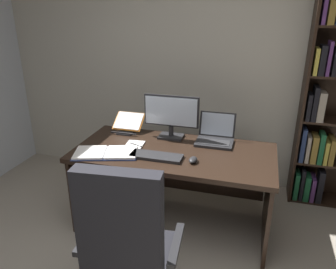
{
  "coord_description": "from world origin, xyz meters",
  "views": [
    {
      "loc": [
        0.49,
        -1.1,
        1.87
      ],
      "look_at": [
        -0.19,
        1.28,
        0.89
      ],
      "focal_mm": 35.23,
      "sensor_mm": 36.0,
      "label": 1
    }
  ],
  "objects_px": {
    "keyboard": "(156,156)",
    "computer_mouse": "(193,160)",
    "office_chair": "(128,256)",
    "notepad": "(134,145)",
    "laptop": "(215,136)",
    "reading_stand_with_book": "(128,123)",
    "monitor": "(171,117)",
    "open_binder": "(106,153)",
    "desk": "(176,167)",
    "pen": "(136,145)"
  },
  "relations": [
    {
      "from": "computer_mouse",
      "to": "pen",
      "type": "relative_size",
      "value": 0.74
    },
    {
      "from": "reading_stand_with_book",
      "to": "pen",
      "type": "bearing_deg",
      "value": -58.15
    },
    {
      "from": "office_chair",
      "to": "monitor",
      "type": "xyz_separation_m",
      "value": [
        -0.08,
        1.27,
        0.47
      ]
    },
    {
      "from": "office_chair",
      "to": "laptop",
      "type": "distance_m",
      "value": 1.35
    },
    {
      "from": "open_binder",
      "to": "notepad",
      "type": "xyz_separation_m",
      "value": [
        0.16,
        0.22,
        -0.01
      ]
    },
    {
      "from": "reading_stand_with_book",
      "to": "desk",
      "type": "bearing_deg",
      "value": -24.65
    },
    {
      "from": "office_chair",
      "to": "pen",
      "type": "xyz_separation_m",
      "value": [
        -0.32,
        0.99,
        0.28
      ]
    },
    {
      "from": "laptop",
      "to": "keyboard",
      "type": "relative_size",
      "value": 0.77
    },
    {
      "from": "open_binder",
      "to": "reading_stand_with_book",
      "type": "bearing_deg",
      "value": 75.91
    },
    {
      "from": "computer_mouse",
      "to": "notepad",
      "type": "xyz_separation_m",
      "value": [
        -0.56,
        0.17,
        -0.02
      ]
    },
    {
      "from": "pen",
      "to": "notepad",
      "type": "bearing_deg",
      "value": 180.0
    },
    {
      "from": "monitor",
      "to": "pen",
      "type": "height_order",
      "value": "monitor"
    },
    {
      "from": "office_chair",
      "to": "open_binder",
      "type": "bearing_deg",
      "value": 117.3
    },
    {
      "from": "monitor",
      "to": "desk",
      "type": "bearing_deg",
      "value": -63.24
    },
    {
      "from": "reading_stand_with_book",
      "to": "pen",
      "type": "distance_m",
      "value": 0.4
    },
    {
      "from": "keyboard",
      "to": "reading_stand_with_book",
      "type": "height_order",
      "value": "reading_stand_with_book"
    },
    {
      "from": "reading_stand_with_book",
      "to": "open_binder",
      "type": "distance_m",
      "value": 0.56
    },
    {
      "from": "monitor",
      "to": "computer_mouse",
      "type": "distance_m",
      "value": 0.57
    },
    {
      "from": "desk",
      "to": "monitor",
      "type": "height_order",
      "value": "monitor"
    },
    {
      "from": "monitor",
      "to": "laptop",
      "type": "bearing_deg",
      "value": 0.64
    },
    {
      "from": "laptop",
      "to": "computer_mouse",
      "type": "relative_size",
      "value": 3.09
    },
    {
      "from": "keyboard",
      "to": "notepad",
      "type": "height_order",
      "value": "keyboard"
    },
    {
      "from": "laptop",
      "to": "reading_stand_with_book",
      "type": "bearing_deg",
      "value": 176.86
    },
    {
      "from": "computer_mouse",
      "to": "pen",
      "type": "distance_m",
      "value": 0.56
    },
    {
      "from": "keyboard",
      "to": "pen",
      "type": "height_order",
      "value": "keyboard"
    },
    {
      "from": "monitor",
      "to": "notepad",
      "type": "bearing_deg",
      "value": -132.17
    },
    {
      "from": "laptop",
      "to": "pen",
      "type": "relative_size",
      "value": 2.3
    },
    {
      "from": "reading_stand_with_book",
      "to": "pen",
      "type": "relative_size",
      "value": 2.02
    },
    {
      "from": "open_binder",
      "to": "pen",
      "type": "bearing_deg",
      "value": 33.37
    },
    {
      "from": "monitor",
      "to": "keyboard",
      "type": "height_order",
      "value": "monitor"
    },
    {
      "from": "keyboard",
      "to": "computer_mouse",
      "type": "bearing_deg",
      "value": 0.0
    },
    {
      "from": "monitor",
      "to": "pen",
      "type": "xyz_separation_m",
      "value": [
        -0.24,
        -0.28,
        -0.19
      ]
    },
    {
      "from": "computer_mouse",
      "to": "open_binder",
      "type": "bearing_deg",
      "value": -176.01
    },
    {
      "from": "pen",
      "to": "computer_mouse",
      "type": "bearing_deg",
      "value": -17.33
    },
    {
      "from": "monitor",
      "to": "open_binder",
      "type": "height_order",
      "value": "monitor"
    },
    {
      "from": "office_chair",
      "to": "open_binder",
      "type": "xyz_separation_m",
      "value": [
        -0.5,
        0.77,
        0.28
      ]
    },
    {
      "from": "monitor",
      "to": "pen",
      "type": "bearing_deg",
      "value": -129.86
    },
    {
      "from": "keyboard",
      "to": "computer_mouse",
      "type": "xyz_separation_m",
      "value": [
        0.3,
        0.0,
        0.01
      ]
    },
    {
      "from": "desk",
      "to": "computer_mouse",
      "type": "distance_m",
      "value": 0.39
    },
    {
      "from": "pen",
      "to": "reading_stand_with_book",
      "type": "bearing_deg",
      "value": 121.85
    },
    {
      "from": "office_chair",
      "to": "computer_mouse",
      "type": "xyz_separation_m",
      "value": [
        0.22,
        0.82,
        0.28
      ]
    },
    {
      "from": "keyboard",
      "to": "notepad",
      "type": "distance_m",
      "value": 0.31
    },
    {
      "from": "computer_mouse",
      "to": "keyboard",
      "type": "bearing_deg",
      "value": 180.0
    },
    {
      "from": "keyboard",
      "to": "pen",
      "type": "distance_m",
      "value": 0.29
    },
    {
      "from": "office_chair",
      "to": "keyboard",
      "type": "xyz_separation_m",
      "value": [
        -0.08,
        0.82,
        0.28
      ]
    },
    {
      "from": "office_chair",
      "to": "open_binder",
      "type": "height_order",
      "value": "office_chair"
    },
    {
      "from": "office_chair",
      "to": "notepad",
      "type": "height_order",
      "value": "office_chair"
    },
    {
      "from": "computer_mouse",
      "to": "notepad",
      "type": "height_order",
      "value": "computer_mouse"
    },
    {
      "from": "office_chair",
      "to": "monitor",
      "type": "height_order",
      "value": "monitor"
    },
    {
      "from": "monitor",
      "to": "open_binder",
      "type": "distance_m",
      "value": 0.68
    }
  ]
}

